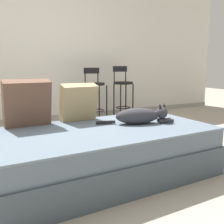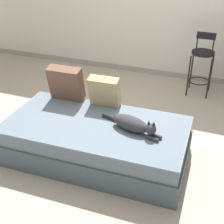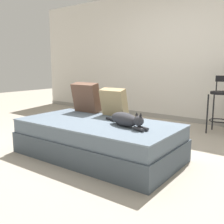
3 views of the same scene
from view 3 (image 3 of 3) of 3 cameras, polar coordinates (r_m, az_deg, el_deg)
name	(u,v)px [view 3 (image 3 of 3)]	position (r m, az deg, el deg)	size (l,w,h in m)	color
ground_plane	(117,148)	(3.58, 1.07, -7.87)	(16.00, 16.00, 0.00)	#A89E8E
wall_back_panel	(187,55)	(5.38, 15.98, 11.84)	(8.00, 0.10, 2.60)	silver
wall_baseboard_trim	(183,119)	(5.43, 15.12, -1.47)	(8.00, 0.02, 0.09)	gray
couch	(97,139)	(3.21, -3.22, -5.83)	(2.01, 1.09, 0.44)	#44505B
throw_pillow_corner	(86,97)	(3.78, -5.70, 3.19)	(0.41, 0.23, 0.43)	brown
throw_pillow_middle	(114,102)	(3.48, 0.39, 2.18)	(0.36, 0.22, 0.37)	tan
cat	(126,120)	(2.91, 3.05, -1.65)	(0.72, 0.30, 0.19)	#333338
bar_stool_near_window	(221,101)	(4.62, 22.62, 2.29)	(0.34, 0.34, 0.94)	black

